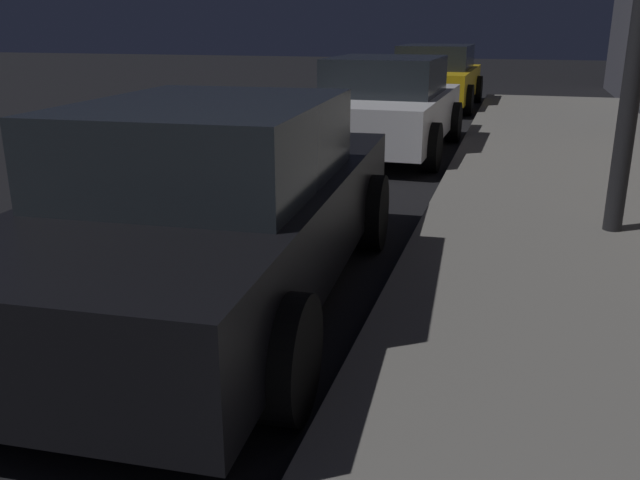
# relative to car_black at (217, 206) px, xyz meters

# --- Properties ---
(car_black) EXTENTS (2.15, 4.52, 1.43)m
(car_black) POSITION_rel_car_black_xyz_m (0.00, 0.00, 0.00)
(car_black) COLOR black
(car_black) RESTS_ON ground
(car_white) EXTENTS (2.09, 4.10, 1.43)m
(car_white) POSITION_rel_car_black_xyz_m (-0.00, 6.13, 0.00)
(car_white) COLOR silver
(car_white) RESTS_ON ground
(car_yellow_cab) EXTENTS (2.08, 4.27, 1.43)m
(car_yellow_cab) POSITION_rel_car_black_xyz_m (-0.00, 12.26, 0.01)
(car_yellow_cab) COLOR gold
(car_yellow_cab) RESTS_ON ground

